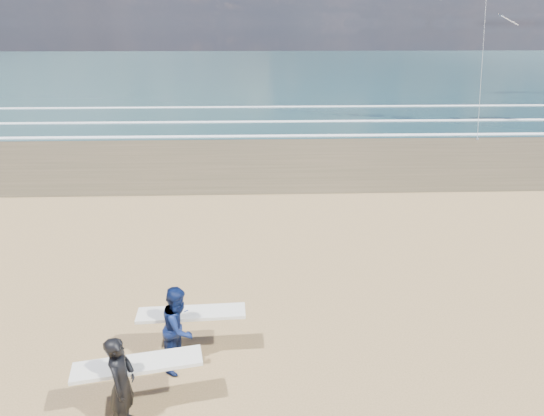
{
  "coord_description": "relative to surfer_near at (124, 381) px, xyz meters",
  "views": [
    {
      "loc": [
        1.05,
        -6.7,
        6.55
      ],
      "look_at": [
        1.52,
        6.0,
        1.7
      ],
      "focal_mm": 32.0,
      "sensor_mm": 36.0,
      "label": 1
    }
  ],
  "objects": [
    {
      "name": "ocean",
      "position": [
        21.19,
        72.04,
        -0.91
      ],
      "size": [
        220.0,
        100.0,
        0.02
      ],
      "primitive_type": "cube",
      "color": "#1B383C",
      "rests_on": "ground"
    },
    {
      "name": "foam_breakers",
      "position": [
        21.19,
        28.14,
        -0.87
      ],
      "size": [
        220.0,
        11.7,
        0.05
      ],
      "color": "white",
      "rests_on": "ground"
    },
    {
      "name": "surfer_near",
      "position": [
        0.0,
        0.0,
        0.0
      ],
      "size": [
        2.26,
        1.16,
        1.8
      ],
      "color": "black",
      "rests_on": "ground"
    },
    {
      "name": "surfer_far",
      "position": [
        0.72,
        1.57,
        -0.01
      ],
      "size": [
        2.22,
        1.19,
        1.79
      ],
      "color": "#0D1A49",
      "rests_on": "ground"
    },
    {
      "name": "kite_1",
      "position": [
        16.27,
        24.01,
        4.71
      ],
      "size": [
        5.68,
        4.72,
        10.23
      ],
      "color": "slate",
      "rests_on": "ground"
    }
  ]
}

